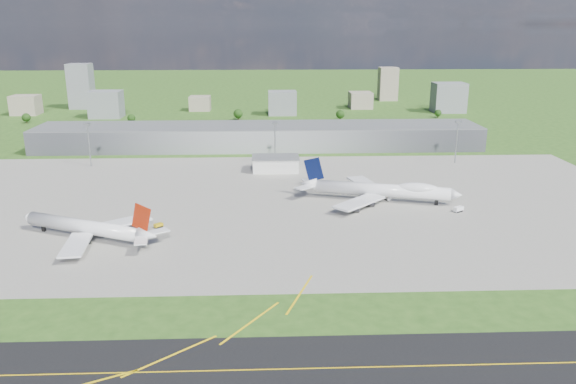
{
  "coord_description": "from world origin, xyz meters",
  "views": [
    {
      "loc": [
        5.04,
        -214.62,
        81.49
      ],
      "look_at": [
        14.37,
        27.0,
        9.0
      ],
      "focal_mm": 35.0,
      "sensor_mm": 36.0,
      "label": 1
    }
  ],
  "objects_px": {
    "airliner_blue_quad": "(382,190)",
    "tug_yellow": "(158,226)",
    "van_white_far": "(458,209)",
    "airliner_red_twin": "(89,228)",
    "van_white_near": "(387,198)"
  },
  "relations": [
    {
      "from": "airliner_blue_quad",
      "to": "tug_yellow",
      "type": "xyz_separation_m",
      "value": [
        -100.24,
        -32.44,
        -4.64
      ]
    },
    {
      "from": "airliner_red_twin",
      "to": "tug_yellow",
      "type": "relative_size",
      "value": 15.54
    },
    {
      "from": "van_white_far",
      "to": "tug_yellow",
      "type": "bearing_deg",
      "value": 155.63
    },
    {
      "from": "tug_yellow",
      "to": "van_white_far",
      "type": "relative_size",
      "value": 0.78
    },
    {
      "from": "airliner_red_twin",
      "to": "airliner_blue_quad",
      "type": "xyz_separation_m",
      "value": [
        124.95,
        44.69,
        0.79
      ]
    },
    {
      "from": "airliner_red_twin",
      "to": "airliner_blue_quad",
      "type": "height_order",
      "value": "airliner_blue_quad"
    },
    {
      "from": "tug_yellow",
      "to": "van_white_near",
      "type": "height_order",
      "value": "van_white_near"
    },
    {
      "from": "airliner_blue_quad",
      "to": "van_white_near",
      "type": "relative_size",
      "value": 15.21
    },
    {
      "from": "airliner_blue_quad",
      "to": "tug_yellow",
      "type": "distance_m",
      "value": 105.46
    },
    {
      "from": "tug_yellow",
      "to": "van_white_near",
      "type": "bearing_deg",
      "value": -24.35
    },
    {
      "from": "airliner_blue_quad",
      "to": "van_white_far",
      "type": "distance_m",
      "value": 36.14
    },
    {
      "from": "airliner_red_twin",
      "to": "van_white_near",
      "type": "height_order",
      "value": "airliner_red_twin"
    },
    {
      "from": "airliner_blue_quad",
      "to": "airliner_red_twin",
      "type": "bearing_deg",
      "value": -145.0
    },
    {
      "from": "van_white_near",
      "to": "tug_yellow",
      "type": "bearing_deg",
      "value": 85.92
    },
    {
      "from": "van_white_far",
      "to": "airliner_blue_quad",
      "type": "bearing_deg",
      "value": 120.54
    }
  ]
}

